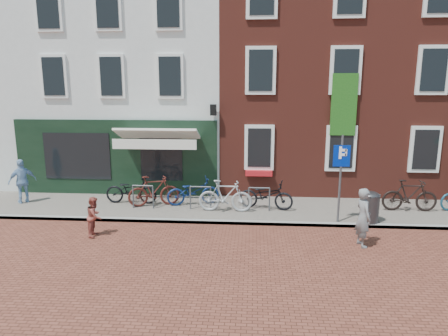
# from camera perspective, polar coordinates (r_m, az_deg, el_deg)

# --- Properties ---
(ground) EXTENTS (80.00, 80.00, 0.00)m
(ground) POSITION_cam_1_polar(r_m,az_deg,el_deg) (12.83, 2.72, -8.02)
(ground) COLOR brown
(sidewalk) EXTENTS (24.00, 3.00, 0.10)m
(sidewalk) POSITION_cam_1_polar(r_m,az_deg,el_deg) (14.25, 6.93, -5.84)
(sidewalk) COLOR slate
(sidewalk) RESTS_ON ground
(building_stucco) EXTENTS (8.00, 8.00, 9.00)m
(building_stucco) POSITION_cam_1_polar(r_m,az_deg,el_deg) (19.78, -11.56, 12.03)
(building_stucco) COLOR silver
(building_stucco) RESTS_ON ground
(building_brick_mid) EXTENTS (6.00, 8.00, 10.00)m
(building_brick_mid) POSITION_cam_1_polar(r_m,az_deg,el_deg) (19.15, 9.61, 13.61)
(building_brick_mid) COLOR maroon
(building_brick_mid) RESTS_ON ground
(building_brick_right) EXTENTS (6.00, 8.00, 10.00)m
(building_brick_right) POSITION_cam_1_polar(r_m,az_deg,el_deg) (20.58, 26.89, 12.40)
(building_brick_right) COLOR maroon
(building_brick_right) RESTS_ON ground
(litter_bin) EXTENTS (0.57, 0.57, 1.05)m
(litter_bin) POSITION_cam_1_polar(r_m,az_deg,el_deg) (13.41, 19.81, -4.95)
(litter_bin) COLOR #363638
(litter_bin) RESTS_ON sidewalk
(parking_sign) EXTENTS (0.50, 0.08, 2.73)m
(parking_sign) POSITION_cam_1_polar(r_m,az_deg,el_deg) (12.84, 16.12, 0.02)
(parking_sign) COLOR #4C4C4F
(parking_sign) RESTS_ON sidewalk
(woman) EXTENTS (0.51, 0.66, 1.62)m
(woman) POSITION_cam_1_polar(r_m,az_deg,el_deg) (11.62, 18.99, -6.59)
(woman) COLOR slate
(woman) RESTS_ON ground
(boy) EXTENTS (0.46, 0.58, 1.16)m
(boy) POSITION_cam_1_polar(r_m,az_deg,el_deg) (12.37, -17.74, -6.49)
(boy) COLOR #984339
(boy) RESTS_ON ground
(cafe_person) EXTENTS (0.96, 0.92, 1.60)m
(cafe_person) POSITION_cam_1_polar(r_m,az_deg,el_deg) (16.29, -26.48, -1.66)
(cafe_person) COLOR #7C9FC6
(cafe_person) RESTS_ON sidewalk
(bicycle_0) EXTENTS (1.88, 0.69, 0.98)m
(bicycle_0) POSITION_cam_1_polar(r_m,az_deg,el_deg) (14.97, -12.93, -3.04)
(bicycle_0) COLOR black
(bicycle_0) RESTS_ON sidewalk
(bicycle_1) EXTENTS (1.88, 1.04, 1.09)m
(bicycle_1) POSITION_cam_1_polar(r_m,az_deg,el_deg) (14.47, -9.83, -3.20)
(bicycle_1) COLOR #4E1B16
(bicycle_1) RESTS_ON sidewalk
(bicycle_2) EXTENTS (1.97, 1.16, 0.98)m
(bicycle_2) POSITION_cam_1_polar(r_m,az_deg,el_deg) (14.47, -4.38, -3.28)
(bicycle_2) COLOR navy
(bicycle_2) RESTS_ON sidewalk
(bicycle_3) EXTENTS (1.82, 0.56, 1.09)m
(bicycle_3) POSITION_cam_1_polar(r_m,az_deg,el_deg) (13.65, 0.18, -3.94)
(bicycle_3) COLOR #A3A3A5
(bicycle_3) RESTS_ON sidewalk
(bicycle_4) EXTENTS (1.96, 1.05, 0.98)m
(bicycle_4) POSITION_cam_1_polar(r_m,az_deg,el_deg) (14.02, 5.94, -3.80)
(bicycle_4) COLOR black
(bicycle_4) RESTS_ON sidewalk
(bicycle_5) EXTENTS (1.82, 0.56, 1.09)m
(bicycle_5) POSITION_cam_1_polar(r_m,az_deg,el_deg) (15.05, 24.65, -3.54)
(bicycle_5) COLOR black
(bicycle_5) RESTS_ON sidewalk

